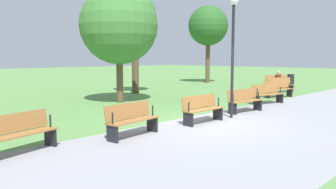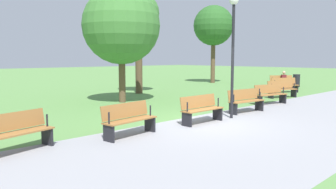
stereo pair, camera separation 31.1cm
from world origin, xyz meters
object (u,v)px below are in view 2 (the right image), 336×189
Objects in this scene: bench_4 at (245,100)px; bench_6 at (129,119)px; person_seated at (284,79)px; tree_4 at (138,15)px; tree_2 at (213,26)px; bench_2 at (282,89)px; bench_1 at (285,85)px; tree_3 at (121,26)px; lamp_post at (233,34)px; bench_0 at (282,82)px; trash_bin at (296,81)px; bench_7 at (16,132)px; bench_3 at (270,94)px; bench_5 at (201,109)px.

bench_4 is 1.00× the size of bench_6.
person_seated is 0.20× the size of tree_4.
bench_6 is 0.26× the size of tree_2.
bench_4 is at bearing 34.23° from bench_2.
bench_1 is 0.31× the size of tree_3.
bench_4 is 0.40× the size of lamp_post.
bench_1 is 2.80m from bench_2.
bench_0 is 1.78× the size of trash_bin.
person_seated is 12.60m from tree_3.
bench_7 is (8.34, -0.50, 0.00)m from bench_4.
bench_7 is 1.43× the size of person_seated.
bench_4 is 1.86× the size of trash_bin.
bench_1 is 4.39m from trash_bin.
trash_bin is (-1.81, 0.01, -0.18)m from person_seated.
trash_bin is (-4.21, -1.25, -0.01)m from bench_1.
bench_0 is 0.24m from person_seated.
trash_bin reaches higher than bench_0.
person_seated is at bearing -153.46° from bench_4.
bench_0 is 0.30× the size of tree_3.
bench_0 is 1.35× the size of person_seated.
bench_7 is 1.88× the size of trash_bin.
person_seated is at bearing 170.77° from tree_3.
person_seated is 1.82m from trash_bin.
tree_3 is at bearing 25.08° from person_seated.
person_seated is at bearing -133.61° from bench_2.
lamp_post is at bearing 44.09° from bench_1.
trash_bin reaches higher than bench_3.
tree_3 is 1.28× the size of lamp_post.
bench_7 is 8.96m from tree_3.
trash_bin is (-14.98, -3.87, -0.01)m from bench_5.
person_seated is 1.32× the size of trash_bin.
tree_4 reaches higher than tree_3.
trash_bin reaches higher than bench_4.
tree_4 reaches higher than person_seated.
tree_4 is at bearing -92.26° from bench_4.
bench_5 is 5.59m from bench_7.
bench_7 is (13.77, 0.82, 0.00)m from bench_2.
bench_0 is 2.79m from bench_1.
bench_6 and bench_7 have the same top height.
bench_2 is 5.50m from person_seated.
bench_3 is 1.04× the size of bench_5.
bench_0 and bench_3 have the same top height.
bench_0 is at bearing -160.24° from lamp_post.
tree_3 is (12.09, -1.96, 2.94)m from person_seated.
tree_2 is (-0.54, -6.64, 4.06)m from person_seated.
tree_3 is (-6.62, -5.18, 3.11)m from bench_7.
bench_5 is at bearing 10.27° from bench_4.
tree_4 is (1.44, -7.71, 4.08)m from bench_3.
trash_bin is (-6.76, -2.38, -0.01)m from bench_2.
bench_5 is at bearing 50.71° from person_seated.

